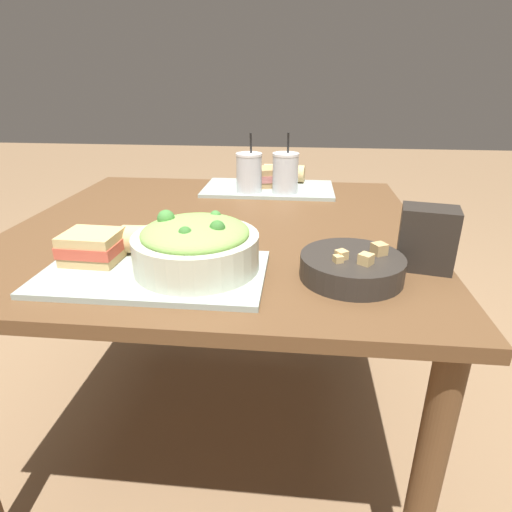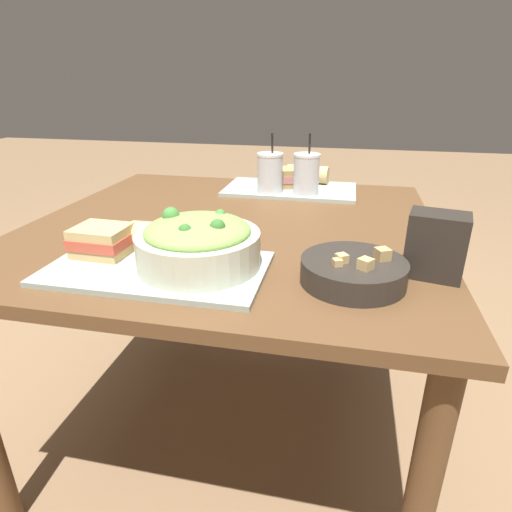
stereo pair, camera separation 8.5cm
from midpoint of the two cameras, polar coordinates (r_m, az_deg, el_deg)
The scene contains 13 objects.
ground_plane at distance 1.57m, azimuth -5.79°, elevation -20.91°, with size 12.00×12.00×0.00m, color #846647.
dining_table at distance 1.23m, azimuth -6.92°, elevation 0.24°, with size 1.10×1.07×0.71m.
tray_near at distance 0.91m, azimuth -16.08°, elevation -2.26°, with size 0.46×0.26×0.01m.
tray_far at distance 1.54m, azimuth 0.08°, elevation 8.94°, with size 0.46×0.26×0.01m.
salad_bowl at distance 0.88m, azimuth -10.79°, elevation 1.42°, with size 0.26×0.26×0.12m.
soup_bowl at distance 0.87m, azimuth 9.97°, elevation -1.40°, with size 0.21×0.21×0.07m.
sandwich_near at distance 0.99m, azimuth -23.34°, elevation 1.09°, with size 0.12×0.11×0.06m.
baguette_near at distance 0.98m, azimuth -15.13°, elevation 2.02°, with size 0.16×0.07×0.06m.
sandwich_far at distance 1.56m, azimuth 0.24°, elevation 10.52°, with size 0.13×0.13×0.06m.
baguette_far at distance 1.62m, azimuth 2.33°, elevation 10.96°, with size 0.16×0.08×0.06m.
drink_cup_dark at distance 1.47m, azimuth -2.62°, elevation 10.87°, with size 0.09×0.09×0.20m.
drink_cup_red at distance 1.45m, azimuth 2.23°, elevation 10.81°, with size 0.09×0.09×0.20m.
chip_bag at distance 0.94m, azimuth 19.48°, elevation 2.18°, with size 0.13×0.10×0.13m.
Camera 1 is at (0.22, -1.11, 1.09)m, focal length 30.00 mm.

